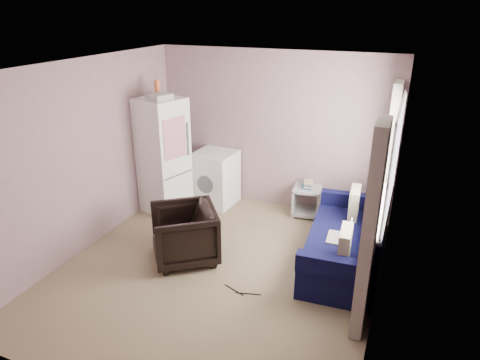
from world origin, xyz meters
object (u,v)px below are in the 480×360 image
object	(u,v)px
side_table	(307,199)
fridge	(163,155)
armchair	(184,232)
sofa	(349,243)
washing_machine	(215,177)

from	to	relation	value
side_table	fridge	bearing A→B (deg)	-162.88
fridge	armchair	bearing A→B (deg)	-33.73
fridge	sofa	world-z (taller)	fridge
washing_machine	armchair	bearing A→B (deg)	-73.21
sofa	washing_machine	bearing A→B (deg)	152.73
armchair	washing_machine	bearing A→B (deg)	155.50
fridge	side_table	bearing A→B (deg)	33.15
fridge	washing_machine	size ratio (longest dim) A/B	2.32
fridge	sofa	distance (m)	3.09
fridge	sofa	bearing A→B (deg)	6.25
washing_machine	side_table	bearing A→B (deg)	9.81
armchair	sofa	bearing A→B (deg)	72.02
sofa	armchair	bearing A→B (deg)	-164.67
armchair	fridge	size ratio (longest dim) A/B	0.39
washing_machine	side_table	xyz separation A→B (m)	(1.52, 0.14, -0.19)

